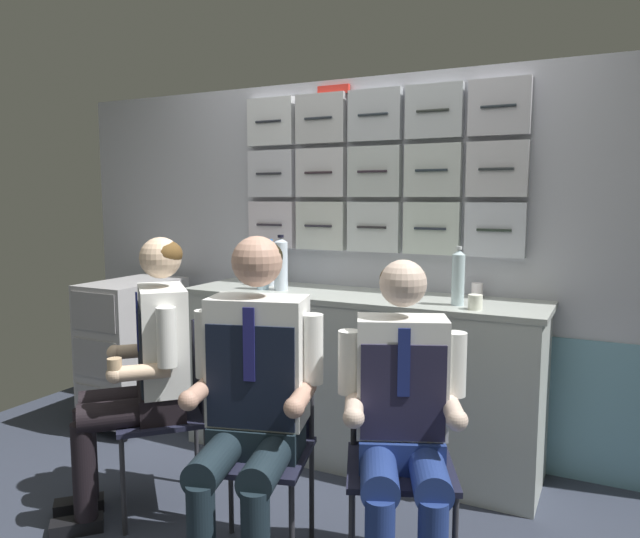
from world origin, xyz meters
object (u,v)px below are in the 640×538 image
object	(u,v)px
service_trolley	(134,348)
coffee_cup_white	(477,290)
crew_member_right	(252,390)
water_bottle_short	(281,264)
folding_chair_right	(264,425)
folding_chair_by_counter	(399,436)
crew_member_left	(145,362)
crew_member_by_counter	(403,416)
folding_chair_left	(182,396)

from	to	relation	value
service_trolley	coffee_cup_white	bearing A→B (deg)	9.34
crew_member_right	water_bottle_short	size ratio (longest dim) A/B	4.14
folding_chair_right	crew_member_right	xyz separation A→B (m)	(0.04, -0.15, 0.20)
folding_chair_by_counter	service_trolley	bearing A→B (deg)	161.18
crew_member_left	crew_member_right	size ratio (longest dim) A/B	0.98
service_trolley	crew_member_by_counter	world-z (taller)	crew_member_by_counter
folding_chair_by_counter	crew_member_by_counter	distance (m)	0.22
crew_member_left	coffee_cup_white	xyz separation A→B (m)	(1.25, 1.16, 0.26)
folding_chair_left	crew_member_right	distance (m)	0.68
service_trolley	crew_member_by_counter	bearing A→B (deg)	-21.94
folding_chair_right	crew_member_right	size ratio (longest dim) A/B	0.65
water_bottle_short	folding_chair_left	bearing A→B (deg)	-95.26
coffee_cup_white	service_trolley	bearing A→B (deg)	-170.66
crew_member_left	coffee_cup_white	distance (m)	1.73
crew_member_left	folding_chair_left	bearing A→B (deg)	45.69
folding_chair_by_counter	coffee_cup_white	size ratio (longest dim) A/B	10.99
crew_member_left	service_trolley	bearing A→B (deg)	136.40
water_bottle_short	folding_chair_right	bearing A→B (deg)	-63.71
folding_chair_right	crew_member_by_counter	world-z (taller)	crew_member_by_counter
crew_member_left	folding_chair_right	distance (m)	0.68
folding_chair_right	folding_chair_by_counter	world-z (taller)	same
folding_chair_by_counter	folding_chair_right	bearing A→B (deg)	-165.48
folding_chair_by_counter	coffee_cup_white	world-z (taller)	coffee_cup_white
folding_chair_left	coffee_cup_white	size ratio (longest dim) A/B	10.99
crew_member_left	crew_member_by_counter	xyz separation A→B (m)	(1.25, -0.03, -0.03)
crew_member_right	folding_chair_by_counter	distance (m)	0.60
coffee_cup_white	crew_member_left	bearing A→B (deg)	-137.19
folding_chair_left	crew_member_left	world-z (taller)	crew_member_left
water_bottle_short	coffee_cup_white	xyz separation A→B (m)	(1.07, 0.24, -0.11)
crew_member_by_counter	folding_chair_by_counter	bearing A→B (deg)	112.60
folding_chair_by_counter	water_bottle_short	world-z (taller)	water_bottle_short
service_trolley	folding_chair_left	world-z (taller)	service_trolley
folding_chair_left	crew_member_right	xyz separation A→B (m)	(0.58, -0.29, 0.20)
folding_chair_left	water_bottle_short	world-z (taller)	water_bottle_short
service_trolley	folding_chair_right	bearing A→B (deg)	-28.93
crew_member_right	service_trolley	bearing A→B (deg)	147.55
service_trolley	water_bottle_short	world-z (taller)	water_bottle_short
crew_member_left	water_bottle_short	xyz separation A→B (m)	(0.19, 0.92, 0.37)
folding_chair_right	service_trolley	bearing A→B (deg)	151.07
service_trolley	water_bottle_short	bearing A→B (deg)	5.88
folding_chair_left	crew_member_by_counter	bearing A→B (deg)	-7.39
service_trolley	coffee_cup_white	world-z (taller)	coffee_cup_white
folding_chair_by_counter	crew_member_by_counter	size ratio (longest dim) A/B	0.70
service_trolley	folding_chair_left	xyz separation A→B (m)	(0.97, -0.70, 0.04)
service_trolley	folding_chair_right	world-z (taller)	service_trolley
folding_chair_left	folding_chair_right	size ratio (longest dim) A/B	1.00
folding_chair_left	water_bottle_short	bearing A→B (deg)	84.74
service_trolley	crew_member_left	distance (m)	1.20
folding_chair_left	crew_member_left	distance (m)	0.24
service_trolley	water_bottle_short	xyz separation A→B (m)	(1.04, 0.11, 0.59)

